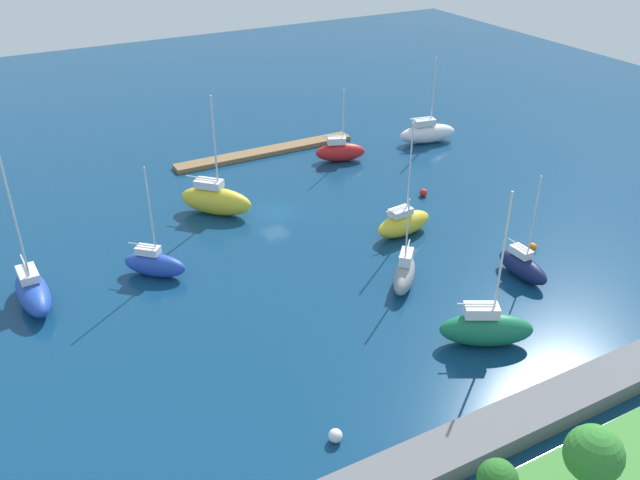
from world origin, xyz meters
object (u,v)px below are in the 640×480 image
Objects in this scene: park_tree_midwest at (497,480)px; mooring_buoy_orange at (532,247)px; park_tree_west at (594,455)px; mooring_buoy_red at (423,192)px; mooring_buoy_white at (335,436)px; sailboat_blue_east_end at (33,291)px; sailboat_yellow_by_breakwater at (215,200)px; pier_dock at (266,152)px; sailboat_gray_inner_mooring at (405,273)px; sailboat_red_off_beacon at (340,151)px; sailboat_navy_far_north at (523,266)px; sailboat_green_near_pier at (486,328)px; sailboat_white_far_south at (427,133)px; sailboat_yellow_lone_north at (403,223)px; sailboat_blue_along_channel at (154,264)px.

park_tree_midwest reaches higher than mooring_buoy_orange.
park_tree_west is 6.27× the size of mooring_buoy_red.
mooring_buoy_white reaches higher than mooring_buoy_orange.
mooring_buoy_red is at bearing -134.61° from mooring_buoy_white.
park_tree_midwest is 32.13m from mooring_buoy_orange.
sailboat_blue_east_end is 1.06× the size of sailboat_yellow_by_breakwater.
pier_dock is 2.78× the size of sailboat_gray_inner_mooring.
mooring_buoy_red is (-20.85, 6.61, -1.16)m from sailboat_yellow_by_breakwater.
sailboat_red_off_beacon is 12.96m from mooring_buoy_red.
sailboat_blue_east_end is at bearing -56.68° from park_tree_west.
sailboat_navy_far_north is 12.11× the size of mooring_buoy_orange.
sailboat_green_near_pier is 1.16× the size of sailboat_white_far_south.
sailboat_white_far_south is 12.08× the size of mooring_buoy_white.
sailboat_yellow_lone_north is 1.04× the size of sailboat_white_far_south.
sailboat_gray_inner_mooring is at bearing -87.39° from sailboat_red_off_beacon.
sailboat_white_far_south reaches higher than sailboat_gray_inner_mooring.
sailboat_white_far_south is at bearing 162.07° from pier_dock.
mooring_buoy_white is (23.24, 8.67, -0.67)m from sailboat_navy_far_north.
sailboat_navy_far_north reaches higher than mooring_buoy_orange.
sailboat_navy_far_north is at bearing -136.81° from park_tree_midwest.
sailboat_gray_inner_mooring is at bearing -114.45° from park_tree_midwest.
pier_dock is 25.04m from sailboat_yellow_lone_north.
sailboat_blue_east_end is (29.53, 20.31, 0.99)m from pier_dock.
sailboat_gray_inner_mooring is (8.68, 25.86, -0.05)m from sailboat_red_off_beacon.
sailboat_blue_along_channel is at bearing -69.02° from park_tree_west.
sailboat_red_off_beacon is 0.82× the size of sailboat_white_far_south.
sailboat_white_far_south is (-19.50, 6.31, 1.06)m from pier_dock.
mooring_buoy_orange is (-12.89, -8.47, -1.05)m from sailboat_green_near_pier.
mooring_buoy_white is at bearing -139.24° from sailboat_yellow_lone_north.
park_tree_west is 23.98m from sailboat_gray_inner_mooring.
park_tree_west is 24.35m from sailboat_navy_far_north.
sailboat_blue_along_channel is at bearing -79.80° from sailboat_gray_inner_mooring.
mooring_buoy_white reaches higher than pier_dock.
park_tree_midwest is at bearing -45.88° from sailboat_yellow_by_breakwater.
park_tree_midwest is at bearing -101.41° from sailboat_green_near_pier.
sailboat_red_off_beacon reaches higher than sailboat_gray_inner_mooring.
sailboat_gray_inner_mooring is 0.67× the size of sailboat_yellow_by_breakwater.
sailboat_red_off_beacon is at bearing -179.62° from sailboat_navy_far_north.
sailboat_gray_inner_mooring is at bearing 48.65° from mooring_buoy_red.
sailboat_white_far_south is (-12.67, 0.04, 0.09)m from sailboat_red_off_beacon.
pier_dock is 32.19m from sailboat_gray_inner_mooring.
sailboat_green_near_pier is at bearing -81.62° from sailboat_red_off_beacon.
sailboat_green_near_pier reaches higher than mooring_buoy_red.
sailboat_red_off_beacon is 29.64m from sailboat_navy_far_north.
sailboat_yellow_by_breakwater reaches higher than mooring_buoy_orange.
sailboat_green_near_pier is at bearing -59.06° from sailboat_navy_far_north.
sailboat_white_far_south is at bearing 20.97° from sailboat_red_off_beacon.
sailboat_gray_inner_mooring is (1.85, 32.13, 0.91)m from pier_dock.
sailboat_white_far_south is at bearing 42.55° from sailboat_yellow_lone_north.
sailboat_navy_far_north is (-9.55, 3.77, -0.07)m from sailboat_gray_inner_mooring.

